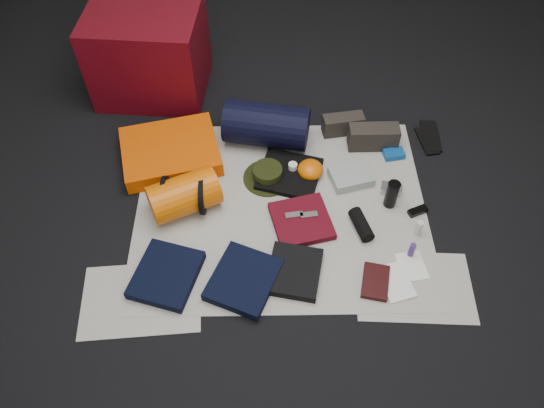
{
  "coord_description": "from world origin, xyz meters",
  "views": [
    {
      "loc": [
        -0.08,
        -1.79,
        2.34
      ],
      "look_at": [
        -0.05,
        -0.05,
        0.1
      ],
      "focal_mm": 35.0,
      "sensor_mm": 36.0,
      "label": 1
    }
  ],
  "objects_px": {
    "stuff_sack": "(184,195)",
    "red_cabinet": "(149,52)",
    "paperback_book": "(375,282)",
    "compact_camera": "(391,189)",
    "navy_duffel": "(266,125)",
    "water_bottle": "(392,194)",
    "sleeping_pad": "(170,152)"
  },
  "relations": [
    {
      "from": "red_cabinet",
      "to": "stuff_sack",
      "type": "height_order",
      "value": "red_cabinet"
    },
    {
      "from": "navy_duffel",
      "to": "water_bottle",
      "type": "height_order",
      "value": "navy_duffel"
    },
    {
      "from": "navy_duffel",
      "to": "paperback_book",
      "type": "relative_size",
      "value": 2.51
    },
    {
      "from": "sleeping_pad",
      "to": "compact_camera",
      "type": "height_order",
      "value": "sleeping_pad"
    },
    {
      "from": "paperback_book",
      "to": "stuff_sack",
      "type": "bearing_deg",
      "value": 166.16
    },
    {
      "from": "sleeping_pad",
      "to": "stuff_sack",
      "type": "relative_size",
      "value": 1.49
    },
    {
      "from": "stuff_sack",
      "to": "red_cabinet",
      "type": "bearing_deg",
      "value": 105.76
    },
    {
      "from": "stuff_sack",
      "to": "water_bottle",
      "type": "bearing_deg",
      "value": 0.43
    },
    {
      "from": "red_cabinet",
      "to": "stuff_sack",
      "type": "relative_size",
      "value": 1.83
    },
    {
      "from": "water_bottle",
      "to": "paperback_book",
      "type": "bearing_deg",
      "value": -106.26
    },
    {
      "from": "compact_camera",
      "to": "paperback_book",
      "type": "xyz_separation_m",
      "value": [
        -0.17,
        -0.59,
        -0.01
      ]
    },
    {
      "from": "sleeping_pad",
      "to": "compact_camera",
      "type": "bearing_deg",
      "value": -12.53
    },
    {
      "from": "red_cabinet",
      "to": "compact_camera",
      "type": "xyz_separation_m",
      "value": [
        1.44,
        -0.93,
        -0.25
      ]
    },
    {
      "from": "stuff_sack",
      "to": "navy_duffel",
      "type": "xyz_separation_m",
      "value": [
        0.45,
        0.51,
        0.02
      ]
    },
    {
      "from": "sleeping_pad",
      "to": "compact_camera",
      "type": "relative_size",
      "value": 4.83
    },
    {
      "from": "sleeping_pad",
      "to": "paperback_book",
      "type": "distance_m",
      "value": 1.41
    },
    {
      "from": "stuff_sack",
      "to": "navy_duffel",
      "type": "distance_m",
      "value": 0.68
    },
    {
      "from": "red_cabinet",
      "to": "paperback_book",
      "type": "bearing_deg",
      "value": -44.8
    },
    {
      "from": "sleeping_pad",
      "to": "water_bottle",
      "type": "height_order",
      "value": "water_bottle"
    },
    {
      "from": "sleeping_pad",
      "to": "paperback_book",
      "type": "height_order",
      "value": "sleeping_pad"
    },
    {
      "from": "stuff_sack",
      "to": "paperback_book",
      "type": "bearing_deg",
      "value": -26.53
    },
    {
      "from": "sleeping_pad",
      "to": "water_bottle",
      "type": "bearing_deg",
      "value": -16.55
    },
    {
      "from": "sleeping_pad",
      "to": "paperback_book",
      "type": "xyz_separation_m",
      "value": [
        1.11,
        -0.87,
        -0.04
      ]
    },
    {
      "from": "stuff_sack",
      "to": "compact_camera",
      "type": "xyz_separation_m",
      "value": [
        1.15,
        0.1,
        -0.09
      ]
    },
    {
      "from": "red_cabinet",
      "to": "paperback_book",
      "type": "height_order",
      "value": "red_cabinet"
    },
    {
      "from": "water_bottle",
      "to": "red_cabinet",
      "type": "bearing_deg",
      "value": 144.22
    },
    {
      "from": "water_bottle",
      "to": "navy_duffel",
      "type": "bearing_deg",
      "value": 143.44
    },
    {
      "from": "stuff_sack",
      "to": "compact_camera",
      "type": "distance_m",
      "value": 1.16
    },
    {
      "from": "water_bottle",
      "to": "compact_camera",
      "type": "xyz_separation_m",
      "value": [
        0.02,
        0.09,
        -0.06
      ]
    },
    {
      "from": "navy_duffel",
      "to": "water_bottle",
      "type": "bearing_deg",
      "value": -25.77
    },
    {
      "from": "compact_camera",
      "to": "paperback_book",
      "type": "height_order",
      "value": "compact_camera"
    },
    {
      "from": "red_cabinet",
      "to": "water_bottle",
      "type": "bearing_deg",
      "value": -30.51
    }
  ]
}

